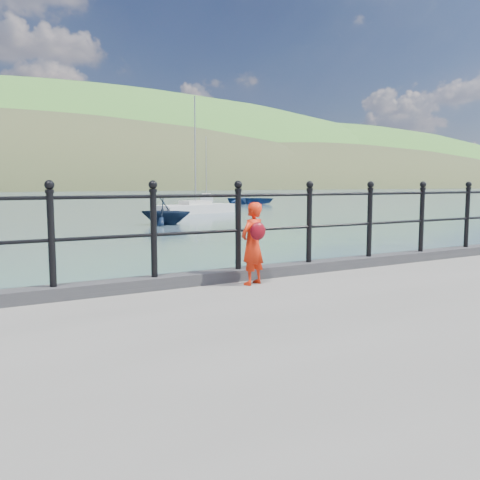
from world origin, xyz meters
TOP-DOWN VIEW (x-y plane):
  - ground at (0.00, 0.00)m, footprint 600.00×600.00m
  - kerb at (0.00, -0.15)m, footprint 60.00×0.30m
  - railing at (0.00, -0.15)m, footprint 18.11×0.11m
  - far_shore at (38.34, 239.41)m, footprint 830.00×200.00m
  - child at (0.60, -0.53)m, footprint 0.46×0.39m
  - launch_blue at (27.21, 43.42)m, footprint 6.33×6.42m
  - launch_navy at (7.80, 20.68)m, footprint 3.80×3.77m
  - sailboat_far at (27.17, 54.86)m, footprint 4.08×6.17m
  - sailboat_near at (13.91, 29.79)m, footprint 6.93×3.52m

SIDE VIEW (x-z plane):
  - far_shore at x=38.34m, z-range -100.57..55.43m
  - ground at x=0.00m, z-range 0.00..0.00m
  - sailboat_near at x=13.91m, z-range -4.22..4.90m
  - sailboat_far at x=27.17m, z-range -4.00..4.68m
  - launch_blue at x=27.21m, z-range 0.00..1.09m
  - launch_navy at x=7.80m, z-range 0.00..1.51m
  - kerb at x=0.00m, z-range 1.00..1.15m
  - child at x=0.60m, z-range 1.01..2.08m
  - railing at x=0.00m, z-range 1.23..2.42m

